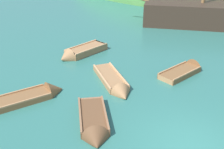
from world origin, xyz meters
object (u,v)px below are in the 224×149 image
(rowboat_outer_right, at_px, (186,71))
(rowboat_portside, at_px, (94,126))
(rowboat_outer_left, at_px, (31,97))
(rowboat_center, at_px, (80,53))
(rowboat_far, at_px, (114,84))

(rowboat_outer_right, xyz_separation_m, rowboat_portside, (-1.95, -6.78, -0.00))
(rowboat_outer_right, height_order, rowboat_outer_left, rowboat_outer_left)
(rowboat_center, xyz_separation_m, rowboat_portside, (4.77, -6.13, -0.07))
(rowboat_outer_right, relative_size, rowboat_portside, 1.04)
(rowboat_outer_right, bearing_deg, rowboat_center, 116.29)
(rowboat_outer_right, xyz_separation_m, rowboat_outer_left, (-5.72, -6.31, -0.01))
(rowboat_center, bearing_deg, rowboat_outer_left, 25.39)
(rowboat_outer_left, bearing_deg, rowboat_outer_right, -12.84)
(rowboat_center, xyz_separation_m, rowboat_far, (3.85, -2.61, -0.06))
(rowboat_outer_right, relative_size, rowboat_center, 0.91)
(rowboat_portside, bearing_deg, rowboat_outer_left, -133.46)
(rowboat_far, bearing_deg, rowboat_outer_left, -90.26)
(rowboat_center, bearing_deg, rowboat_portside, 53.27)
(rowboat_center, height_order, rowboat_far, rowboat_center)
(rowboat_portside, distance_m, rowboat_outer_left, 3.80)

